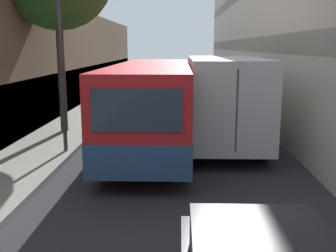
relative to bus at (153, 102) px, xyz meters
The scene contains 5 objects.
ground_plane 1.79m from the bus, 39.83° to the right, with size 150.00×150.00×0.00m, color #2B2B30.
sidewalk_left 3.89m from the bus, behind, with size 2.31×60.00×0.15m.
bus is the anchor object (origin of this frame).
box_truck 2.57m from the bus, 18.53° to the left, with size 2.32×8.50×3.01m.
panel_van 10.86m from the bus, 95.29° to the left, with size 1.86×4.59×2.07m.
Camera 1 is at (0.18, 2.15, 3.38)m, focal length 42.00 mm.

